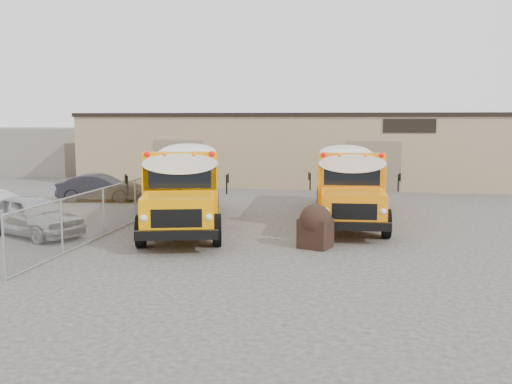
% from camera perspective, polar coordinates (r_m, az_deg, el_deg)
% --- Properties ---
extents(ground, '(120.00, 120.00, 0.00)m').
position_cam_1_polar(ground, '(20.05, 0.86, -5.07)').
color(ground, '#34312F').
rests_on(ground, ground).
extents(warehouse, '(30.20, 10.20, 4.67)m').
position_cam_1_polar(warehouse, '(39.49, 5.69, 4.50)').
color(warehouse, tan).
rests_on(warehouse, ground).
extents(chainlink_fence, '(0.07, 18.07, 1.81)m').
position_cam_1_polar(chainlink_fence, '(24.39, -11.98, -0.85)').
color(chainlink_fence, '#97999F').
rests_on(chainlink_fence, ground).
extents(distant_building_left, '(8.00, 6.00, 3.60)m').
position_cam_1_polar(distant_building_left, '(48.47, -21.06, 3.89)').
color(distant_building_left, gray).
rests_on(distant_building_left, ground).
extents(school_bus_left, '(5.33, 11.17, 3.18)m').
position_cam_1_polar(school_bus_left, '(30.26, -6.60, 2.61)').
color(school_bus_left, '#F89A03').
rests_on(school_bus_left, ground).
extents(school_bus_right, '(3.25, 10.56, 3.05)m').
position_cam_1_polar(school_bus_right, '(31.50, 8.73, 2.62)').
color(school_bus_right, orange).
rests_on(school_bus_right, ground).
extents(tarp_bundle, '(1.23, 1.17, 1.48)m').
position_cam_1_polar(tarp_bundle, '(19.19, 5.97, -3.35)').
color(tarp_bundle, black).
rests_on(tarp_bundle, ground).
extents(car_silver, '(4.80, 3.50, 1.52)m').
position_cam_1_polar(car_silver, '(22.63, -21.41, -2.19)').
color(car_silver, '#B0B0B4').
rests_on(car_silver, ground).
extents(car_dark, '(4.47, 2.16, 1.41)m').
position_cam_1_polar(car_dark, '(31.05, -15.33, 0.42)').
color(car_dark, black).
rests_on(car_dark, ground).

